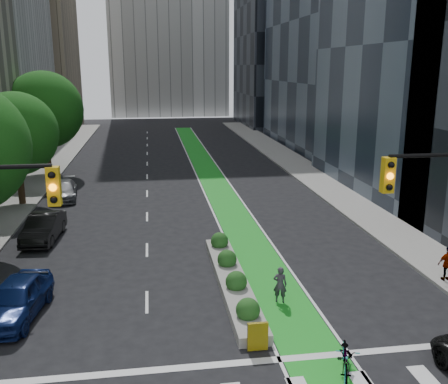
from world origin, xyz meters
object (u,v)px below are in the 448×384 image
object	(u,v)px
parked_car_left_near	(16,299)
parked_car_left_far	(64,190)
median_planter	(232,278)
cyclist	(280,285)
parked_car_left_mid	(44,227)
bicycle	(346,357)
pedestrian_far	(448,264)

from	to	relation	value
parked_car_left_near	parked_car_left_far	bearing A→B (deg)	101.00
median_planter	cyclist	xyz separation A→B (m)	(1.66, -1.82, 0.39)
median_planter	parked_car_left_mid	xyz separation A→B (m)	(-9.30, 7.35, 0.36)
median_planter	bicycle	size ratio (longest dim) A/B	5.04
median_planter	cyclist	world-z (taller)	cyclist
parked_car_left_near	pedestrian_far	world-z (taller)	pedestrian_far
cyclist	parked_car_left_far	size ratio (longest dim) A/B	0.34
parked_car_left_near	pedestrian_far	distance (m)	17.99
median_planter	parked_car_left_far	distance (m)	18.94
cyclist	parked_car_left_near	xyz separation A→B (m)	(-10.25, 0.25, -0.01)
median_planter	bicycle	distance (m)	7.25
bicycle	pedestrian_far	bearing A→B (deg)	58.62
parked_car_left_near	parked_car_left_far	distance (m)	17.91
median_planter	parked_car_left_far	size ratio (longest dim) A/B	2.29
parked_car_left_near	pedestrian_far	size ratio (longest dim) A/B	2.83
parked_car_left_mid	median_planter	bearing A→B (deg)	-34.38
median_planter	pedestrian_far	distance (m)	9.49
parked_car_left_far	pedestrian_far	size ratio (longest dim) A/B	2.85
parked_car_left_near	bicycle	bearing A→B (deg)	-17.75
parked_car_left_mid	pedestrian_far	xyz separation A→B (m)	(18.70, -8.51, 0.20)
bicycle	parked_car_left_mid	world-z (taller)	parked_car_left_mid
bicycle	parked_car_left_near	distance (m)	12.23
bicycle	parked_car_left_far	size ratio (longest dim) A/B	0.45
median_planter	parked_car_left_near	bearing A→B (deg)	-169.59
parked_car_left_near	parked_car_left_far	xyz separation A→B (m)	(-1.06, 17.87, -0.11)
pedestrian_far	parked_car_left_near	bearing A→B (deg)	3.77
bicycle	parked_car_left_far	bearing A→B (deg)	137.09
cyclist	parked_car_left_far	xyz separation A→B (m)	(-11.30, 18.12, -0.12)
median_planter	pedestrian_far	bearing A→B (deg)	-7.08
parked_car_left_near	parked_car_left_far	size ratio (longest dim) A/B	0.99
median_planter	cyclist	size ratio (longest dim) A/B	6.71
parked_car_left_near	parked_car_left_mid	distance (m)	8.95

